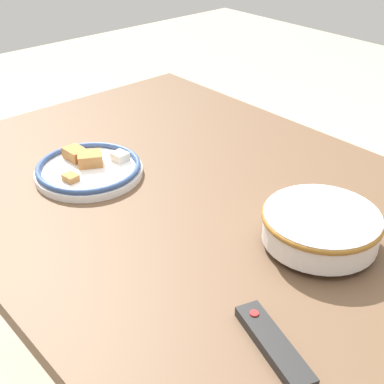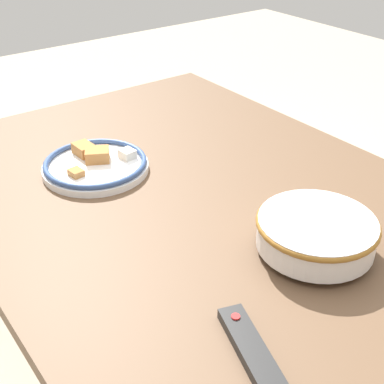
{
  "view_description": "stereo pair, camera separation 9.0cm",
  "coord_description": "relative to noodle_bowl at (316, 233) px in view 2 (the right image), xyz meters",
  "views": [
    {
      "loc": [
        -0.78,
        0.73,
        1.45
      ],
      "look_at": [
        0.0,
        0.04,
        0.81
      ],
      "focal_mm": 50.0,
      "sensor_mm": 36.0,
      "label": 1
    },
    {
      "loc": [
        -0.84,
        0.66,
        1.45
      ],
      "look_at": [
        0.0,
        0.04,
        0.81
      ],
      "focal_mm": 50.0,
      "sensor_mm": 36.0,
      "label": 2
    }
  ],
  "objects": [
    {
      "name": "dining_table",
      "position": [
        0.28,
        0.06,
        -0.12
      ],
      "size": [
        1.55,
        1.04,
        0.77
      ],
      "color": "brown",
      "rests_on": "ground_plane"
    },
    {
      "name": "noodle_bowl",
      "position": [
        0.0,
        0.0,
        0.0
      ],
      "size": [
        0.25,
        0.25,
        0.08
      ],
      "color": "silver",
      "rests_on": "dining_table"
    },
    {
      "name": "food_plate",
      "position": [
        0.58,
        0.2,
        -0.03
      ],
      "size": [
        0.27,
        0.27,
        0.05
      ],
      "color": "white",
      "rests_on": "dining_table"
    },
    {
      "name": "tv_remote",
      "position": [
        -0.13,
        0.29,
        -0.04
      ],
      "size": [
        0.19,
        0.1,
        0.02
      ],
      "rotation": [
        0.0,
        0.0,
        4.4
      ],
      "color": "black",
      "rests_on": "dining_table"
    }
  ]
}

